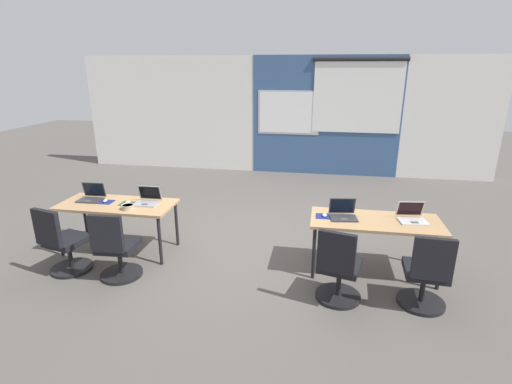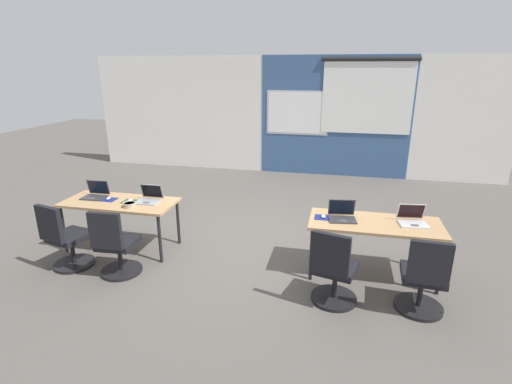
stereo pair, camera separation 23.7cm
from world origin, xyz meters
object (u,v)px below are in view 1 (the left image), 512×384
object	(u,v)px
chair_near_right_end	(426,277)
chair_near_left_inner	(116,251)
laptop_near_right_end	(412,217)
mouse_near_left_end	(105,201)
mouse_near_right_inner	(325,215)
chair_near_right_inner	(338,271)
desk_near_right	(375,224)
snack_bowl	(128,207)
chair_near_left_end	(63,246)
mouse_near_left_inner	(128,202)
laptop_near_right_inner	(343,214)
laptop_near_left_end	(91,196)
desk_near_left	(117,207)
laptop_near_left_inner	(147,200)

from	to	relation	value
chair_near_right_end	chair_near_left_inner	world-z (taller)	same
laptop_near_right_end	chair_near_right_end	distance (m)	0.87
mouse_near_left_end	mouse_near_right_inner	world-z (taller)	same
chair_near_right_inner	desk_near_right	bearing A→B (deg)	-106.39
snack_bowl	chair_near_left_end	bearing A→B (deg)	-140.77
mouse_near_left_inner	laptop_near_right_inner	distance (m)	2.94
chair_near_right_end	mouse_near_left_end	world-z (taller)	chair_near_right_end
mouse_near_right_inner	chair_near_right_inner	distance (m)	0.86
desk_near_right	mouse_near_right_inner	world-z (taller)	mouse_near_right_inner
mouse_near_right_inner	laptop_near_right_end	bearing A→B (deg)	2.69
chair_near_left_inner	laptop_near_right_end	bearing A→B (deg)	-170.96
chair_near_right_end	chair_near_left_end	size ratio (longest dim) A/B	1.00
laptop_near_right_end	chair_near_right_end	bearing A→B (deg)	-94.94
chair_near_left_inner	laptop_near_left_end	bearing A→B (deg)	-49.25
desk_near_left	mouse_near_right_inner	bearing A→B (deg)	0.14
chair_near_left_inner	snack_bowl	xyz separation A→B (m)	(-0.09, 0.55, 0.38)
mouse_near_left_inner	chair_near_left_inner	size ratio (longest dim) A/B	0.11
mouse_near_left_inner	mouse_near_left_end	distance (m)	0.35
chair_near_left_inner	mouse_near_right_inner	bearing A→B (deg)	-167.01
desk_near_left	mouse_near_left_inner	world-z (taller)	mouse_near_left_inner
mouse_near_left_inner	chair_near_left_inner	xyz separation A→B (m)	(0.19, -0.74, -0.36)
mouse_near_left_inner	snack_bowl	distance (m)	0.21
desk_near_right	laptop_near_right_end	xyz separation A→B (m)	(0.44, 0.06, 0.11)
mouse_near_left_inner	chair_near_left_end	size ratio (longest dim) A/B	0.11
chair_near_left_inner	chair_near_left_end	bearing A→B (deg)	-5.34
mouse_near_left_end	mouse_near_right_inner	distance (m)	3.06
desk_near_left	chair_near_right_inner	xyz separation A→B (m)	(3.04, -0.75, -0.28)
chair_near_right_end	mouse_near_left_end	xyz separation A→B (m)	(-4.16, 0.74, 0.36)
laptop_near_right_end	laptop_near_right_inner	world-z (taller)	laptop_near_right_inner
desk_near_left	chair_near_right_inner	distance (m)	3.15
mouse_near_left_inner	laptop_near_left_end	world-z (taller)	laptop_near_left_end
desk_near_right	chair_near_right_end	size ratio (longest dim) A/B	1.74
chair_near_right_end	laptop_near_left_inner	size ratio (longest dim) A/B	2.76
chair_near_left_inner	chair_near_right_inner	world-z (taller)	same
desk_near_left	mouse_near_left_end	bearing A→B (deg)	172.70
chair_near_right_end	mouse_near_right_inner	xyz separation A→B (m)	(-1.10, 0.73, 0.36)
desk_near_left	chair_near_left_end	world-z (taller)	chair_near_left_end
laptop_near_right_inner	chair_near_right_inner	world-z (taller)	laptop_near_right_inner
chair_near_left_inner	desk_near_right	bearing A→B (deg)	-170.29
mouse_near_right_inner	desk_near_left	bearing A→B (deg)	-179.86
desk_near_right	chair_near_left_inner	world-z (taller)	chair_near_left_inner
chair_near_left_end	laptop_near_right_inner	xyz separation A→B (m)	(3.48, 0.72, 0.39)
laptop_near_left_inner	chair_near_left_inner	xyz separation A→B (m)	(-0.07, -0.82, -0.39)
mouse_near_left_inner	snack_bowl	bearing A→B (deg)	-61.91
desk_near_right	laptop_near_right_inner	world-z (taller)	laptop_near_right_inner
laptop_near_left_end	chair_near_left_end	xyz separation A→B (m)	(0.05, -0.79, -0.39)
desk_near_left	desk_near_right	size ratio (longest dim) A/B	1.00
laptop_near_right_end	mouse_near_right_inner	bearing A→B (deg)	175.12
desk_near_right	laptop_near_left_inner	xyz separation A→B (m)	(-3.08, 0.09, 0.11)
desk_near_right	chair_near_right_end	xyz separation A→B (m)	(0.47, -0.72, -0.28)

